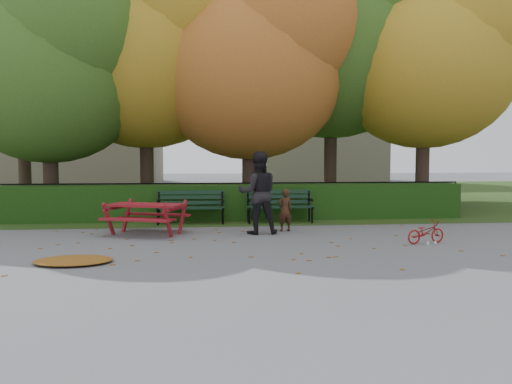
{
  "coord_description": "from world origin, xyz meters",
  "views": [
    {
      "loc": [
        -0.98,
        -9.69,
        1.78
      ],
      "look_at": [
        0.21,
        1.43,
        1.0
      ],
      "focal_mm": 35.0,
      "sensor_mm": 36.0,
      "label": 1
    }
  ],
  "objects": [
    {
      "name": "iron_fence",
      "position": [
        0.0,
        5.3,
        0.54
      ],
      "size": [
        14.0,
        0.04,
        1.02
      ],
      "color": "black",
      "rests_on": "ground"
    },
    {
      "name": "bench_left",
      "position": [
        -1.3,
        3.7,
        0.52
      ],
      "size": [
        1.8,
        0.57,
        0.88
      ],
      "color": "black",
      "rests_on": "ground"
    },
    {
      "name": "picnic_table",
      "position": [
        -2.28,
        1.93,
        0.55
      ],
      "size": [
        2.03,
        1.84,
        0.81
      ],
      "rotation": [
        0.0,
        0.0,
        -0.36
      ],
      "color": "maroon",
      "rests_on": "ground"
    },
    {
      "name": "building_right",
      "position": [
        8.0,
        28.0,
        6.0
      ],
      "size": [
        9.0,
        6.0,
        12.0
      ],
      "primitive_type": "cube",
      "color": "#BBAD93",
      "rests_on": "ground"
    },
    {
      "name": "leaf_scatter",
      "position": [
        0.0,
        0.3,
        0.01
      ],
      "size": [
        9.0,
        5.7,
        0.01
      ],
      "primitive_type": null,
      "color": "brown",
      "rests_on": "ground"
    },
    {
      "name": "grass_strip",
      "position": [
        0.0,
        14.0,
        0.01
      ],
      "size": [
        90.0,
        90.0,
        0.0
      ],
      "primitive_type": "plane",
      "color": "#243E14",
      "rests_on": "ground"
    },
    {
      "name": "adult",
      "position": [
        0.3,
        1.78,
        0.96
      ],
      "size": [
        0.94,
        0.74,
        1.91
      ],
      "primitive_type": "imported",
      "rotation": [
        0.0,
        0.0,
        3.16
      ],
      "color": "black",
      "rests_on": "ground"
    },
    {
      "name": "leaf_pile",
      "position": [
        -3.16,
        -1.11,
        0.05
      ],
      "size": [
        1.32,
        0.92,
        0.09
      ],
      "primitive_type": "ellipsoid",
      "rotation": [
        0.0,
        0.0,
        0.01
      ],
      "color": "brown",
      "rests_on": "ground"
    },
    {
      "name": "tree_b",
      "position": [
        -2.44,
        6.75,
        5.4
      ],
      "size": [
        6.72,
        6.4,
        8.79
      ],
      "color": "black",
      "rests_on": "ground"
    },
    {
      "name": "tree_e",
      "position": [
        6.52,
        5.77,
        5.08
      ],
      "size": [
        6.09,
        5.8,
        8.16
      ],
      "color": "black",
      "rests_on": "ground"
    },
    {
      "name": "hedge",
      "position": [
        0.0,
        4.5,
        0.5
      ],
      "size": [
        13.0,
        0.9,
        1.0
      ],
      "primitive_type": "cube",
      "color": "black",
      "rests_on": "ground"
    },
    {
      "name": "tree_c",
      "position": [
        0.83,
        5.96,
        4.82
      ],
      "size": [
        6.3,
        6.0,
        8.0
      ],
      "color": "black",
      "rests_on": "ground"
    },
    {
      "name": "tree_a",
      "position": [
        -5.19,
        5.58,
        4.52
      ],
      "size": [
        5.88,
        5.6,
        7.48
      ],
      "color": "black",
      "rests_on": "ground"
    },
    {
      "name": "tree_g",
      "position": [
        8.33,
        9.76,
        5.37
      ],
      "size": [
        6.3,
        6.0,
        8.55
      ],
      "color": "black",
      "rests_on": "ground"
    },
    {
      "name": "tree_f",
      "position": [
        -7.13,
        9.24,
        5.69
      ],
      "size": [
        6.93,
        6.6,
        9.19
      ],
      "color": "black",
      "rests_on": "ground"
    },
    {
      "name": "bicycle",
      "position": [
        3.6,
        0.09,
        0.23
      ],
      "size": [
        0.94,
        0.53,
        0.47
      ],
      "primitive_type": "imported",
      "rotation": [
        0.0,
        0.0,
        1.83
      ],
      "color": "#990F0E",
      "rests_on": "ground"
    },
    {
      "name": "tree_d",
      "position": [
        3.88,
        7.23,
        5.98
      ],
      "size": [
        7.14,
        6.8,
        9.58
      ],
      "color": "black",
      "rests_on": "ground"
    },
    {
      "name": "building_left",
      "position": [
        -9.0,
        26.0,
        7.5
      ],
      "size": [
        10.0,
        7.0,
        15.0
      ],
      "primitive_type": "cube",
      "color": "#BBAD93",
      "rests_on": "ground"
    },
    {
      "name": "bench_right",
      "position": [
        1.1,
        3.7,
        0.52
      ],
      "size": [
        1.8,
        0.57,
        0.88
      ],
      "color": "black",
      "rests_on": "ground"
    },
    {
      "name": "child",
      "position": [
        0.98,
        2.1,
        0.51
      ],
      "size": [
        0.42,
        0.33,
        1.03
      ],
      "primitive_type": "imported",
      "rotation": [
        0.0,
        0.0,
        3.38
      ],
      "color": "#381F11",
      "rests_on": "ground"
    },
    {
      "name": "ground",
      "position": [
        0.0,
        0.0,
        0.0
      ],
      "size": [
        90.0,
        90.0,
        0.0
      ],
      "primitive_type": "plane",
      "color": "slate",
      "rests_on": "ground"
    }
  ]
}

